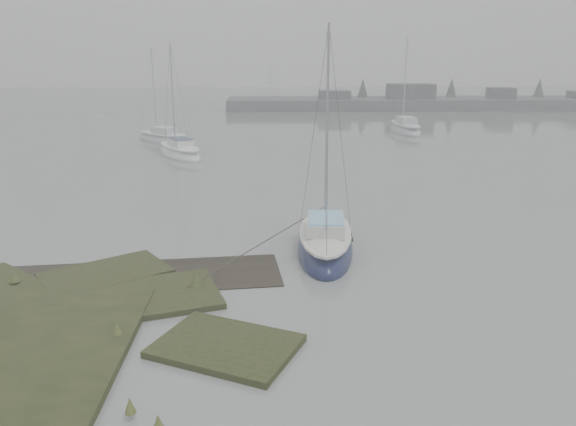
{
  "coord_description": "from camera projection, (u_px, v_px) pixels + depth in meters",
  "views": [
    {
      "loc": [
        1.72,
        -13.5,
        7.42
      ],
      "look_at": [
        2.29,
        5.94,
        1.8
      ],
      "focal_mm": 35.0,
      "sensor_mm": 36.0,
      "label": 1
    }
  ],
  "objects": [
    {
      "name": "sailboat_far_c",
      "position": [
        273.0,
        107.0,
        75.07
      ],
      "size": [
        4.15,
        3.98,
        6.11
      ],
      "rotation": [
        0.0,
        0.0,
        0.83
      ],
      "color": "silver",
      "rests_on": "ground"
    },
    {
      "name": "far_shoreline",
      "position": [
        459.0,
        102.0,
        74.93
      ],
      "size": [
        60.0,
        8.0,
        4.15
      ],
      "color": "#4C4F51",
      "rests_on": "ground"
    },
    {
      "name": "sailboat_main",
      "position": [
        325.0,
        243.0,
        21.68
      ],
      "size": [
        2.63,
        6.59,
        9.09
      ],
      "rotation": [
        0.0,
        0.0,
        -0.08
      ],
      "color": "#111838",
      "rests_on": "ground"
    },
    {
      "name": "sailboat_white",
      "position": [
        180.0,
        153.0,
        41.11
      ],
      "size": [
        4.87,
        6.31,
        8.67
      ],
      "rotation": [
        0.0,
        0.0,
        0.54
      ],
      "color": "white",
      "rests_on": "ground"
    },
    {
      "name": "sailboat_far_b",
      "position": [
        405.0,
        129.0,
        53.21
      ],
      "size": [
        2.69,
        6.87,
        9.5
      ],
      "rotation": [
        0.0,
        0.0,
        0.07
      ],
      "color": "#B8BCC3",
      "rests_on": "ground"
    },
    {
      "name": "sailboat_far_a",
      "position": [
        163.0,
        139.0,
        47.63
      ],
      "size": [
        5.79,
        5.13,
        8.26
      ],
      "rotation": [
        0.0,
        0.0,
        0.91
      ],
      "color": "#A4AAAD",
      "rests_on": "ground"
    },
    {
      "name": "ground",
      "position": [
        250.0,
        150.0,
        43.79
      ],
      "size": [
        160.0,
        160.0,
        0.0
      ],
      "primitive_type": "plane",
      "color": "slate",
      "rests_on": "ground"
    }
  ]
}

